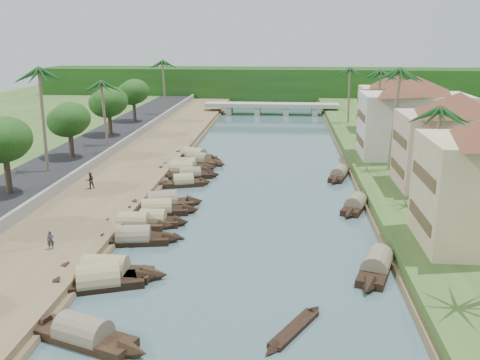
# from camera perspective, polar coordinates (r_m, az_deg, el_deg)

# --- Properties ---
(ground) EXTENTS (220.00, 220.00, 0.00)m
(ground) POSITION_cam_1_polar(r_m,az_deg,el_deg) (44.13, 0.97, -6.57)
(ground) COLOR #3E575D
(ground) RESTS_ON ground
(left_bank) EXTENTS (10.00, 180.00, 0.80)m
(left_bank) POSITION_cam_1_polar(r_m,az_deg,el_deg) (65.65, -11.91, 0.82)
(left_bank) COLOR brown
(left_bank) RESTS_ON ground
(right_bank) EXTENTS (16.00, 180.00, 1.20)m
(right_bank) POSITION_cam_1_polar(r_m,az_deg,el_deg) (64.99, 19.16, 0.33)
(right_bank) COLOR #2A4B1E
(right_bank) RESTS_ON ground
(road) EXTENTS (8.00, 180.00, 1.40)m
(road) POSITION_cam_1_polar(r_m,az_deg,el_deg) (68.48, -18.76, 1.19)
(road) COLOR black
(road) RESTS_ON ground
(retaining_wall) EXTENTS (0.40, 180.00, 1.10)m
(retaining_wall) POSITION_cam_1_polar(r_m,az_deg,el_deg) (66.74, -15.41, 1.67)
(retaining_wall) COLOR gray
(retaining_wall) RESTS_ON left_bank
(treeline) EXTENTS (120.00, 14.00, 8.00)m
(treeline) POSITION_cam_1_polar(r_m,az_deg,el_deg) (141.44, 3.71, 10.22)
(treeline) COLOR #183A0F
(treeline) RESTS_ON ground
(bridge) EXTENTS (28.00, 4.00, 2.40)m
(bridge) POSITION_cam_1_polar(r_m,az_deg,el_deg) (113.86, 3.40, 7.84)
(bridge) COLOR gray
(bridge) RESTS_ON ground
(building_mid) EXTENTS (14.11, 14.11, 9.70)m
(building_mid) POSITION_cam_1_polar(r_m,az_deg,el_deg) (58.46, 21.98, 4.03)
(building_mid) COLOR tan
(building_mid) RESTS_ON right_bank
(building_far) EXTENTS (15.59, 15.59, 10.20)m
(building_far) POSITION_cam_1_polar(r_m,az_deg,el_deg) (71.49, 18.03, 6.47)
(building_far) COLOR beige
(building_far) RESTS_ON right_bank
(building_distant) EXTENTS (12.62, 12.62, 9.20)m
(building_distant) POSITION_cam_1_polar(r_m,az_deg,el_deg) (91.16, 15.84, 8.08)
(building_distant) COLOR #CCB988
(building_distant) RESTS_ON right_bank
(sampan_0) EXTENTS (8.63, 4.54, 2.25)m
(sampan_0) POSITION_cam_1_polar(r_m,az_deg,el_deg) (31.85, -16.35, -15.58)
(sampan_0) COLOR black
(sampan_0) RESTS_ON ground
(sampan_1) EXTENTS (8.44, 4.59, 2.44)m
(sampan_1) POSITION_cam_1_polar(r_m,az_deg,el_deg) (37.67, -14.84, -10.41)
(sampan_1) COLOR black
(sampan_1) RESTS_ON ground
(sampan_2) EXTENTS (9.11, 2.15, 2.37)m
(sampan_2) POSITION_cam_1_polar(r_m,az_deg,el_deg) (39.00, -14.17, -9.45)
(sampan_2) COLOR black
(sampan_2) RESTS_ON ground
(sampan_3) EXTENTS (8.16, 2.90, 2.16)m
(sampan_3) POSITION_cam_1_polar(r_m,az_deg,el_deg) (44.46, -11.29, -6.14)
(sampan_3) COLOR black
(sampan_3) RESTS_ON ground
(sampan_4) EXTENTS (7.47, 2.05, 2.12)m
(sampan_4) POSITION_cam_1_polar(r_m,az_deg,el_deg) (47.75, -11.27, -4.62)
(sampan_4) COLOR black
(sampan_4) RESTS_ON ground
(sampan_5) EXTENTS (6.62, 2.03, 2.11)m
(sampan_5) POSITION_cam_1_polar(r_m,az_deg,el_deg) (48.22, -9.26, -4.32)
(sampan_5) COLOR black
(sampan_5) RESTS_ON ground
(sampan_6) EXTENTS (8.52, 4.50, 2.46)m
(sampan_6) POSITION_cam_1_polar(r_m,az_deg,el_deg) (53.00, -8.30, -2.45)
(sampan_6) COLOR black
(sampan_6) RESTS_ON ground
(sampan_7) EXTENTS (8.34, 3.22, 2.18)m
(sampan_7) POSITION_cam_1_polar(r_m,az_deg,el_deg) (51.03, -8.85, -3.19)
(sampan_7) COLOR black
(sampan_7) RESTS_ON ground
(sampan_8) EXTENTS (6.58, 3.45, 2.02)m
(sampan_8) POSITION_cam_1_polar(r_m,az_deg,el_deg) (60.05, -6.06, -0.27)
(sampan_8) COLOR black
(sampan_8) RESTS_ON ground
(sampan_9) EXTENTS (7.43, 3.31, 1.90)m
(sampan_9) POSITION_cam_1_polar(r_m,az_deg,el_deg) (63.16, -5.36, 0.53)
(sampan_9) COLOR black
(sampan_9) RESTS_ON ground
(sampan_10) EXTENTS (8.19, 2.07, 2.25)m
(sampan_10) POSITION_cam_1_polar(r_m,az_deg,el_deg) (67.36, -5.90, 1.46)
(sampan_10) COLOR black
(sampan_10) RESTS_ON ground
(sampan_11) EXTENTS (8.28, 2.30, 2.34)m
(sampan_11) POSITION_cam_1_polar(r_m,az_deg,el_deg) (65.34, -6.21, 1.02)
(sampan_11) COLOR black
(sampan_11) RESTS_ON ground
(sampan_12) EXTENTS (8.53, 5.41, 2.10)m
(sampan_12) POSITION_cam_1_polar(r_m,az_deg,el_deg) (70.64, -4.47, 2.14)
(sampan_12) COLOR black
(sampan_12) RESTS_ON ground
(sampan_13) EXTENTS (8.61, 5.08, 2.34)m
(sampan_13) POSITION_cam_1_polar(r_m,az_deg,el_deg) (72.87, -4.91, 2.54)
(sampan_13) COLOR black
(sampan_13) RESTS_ON ground
(sampan_14) EXTENTS (4.42, 9.27, 2.22)m
(sampan_14) POSITION_cam_1_polar(r_m,az_deg,el_deg) (40.03, 14.37, -8.81)
(sampan_14) COLOR black
(sampan_14) RESTS_ON ground
(sampan_15) EXTENTS (4.01, 7.60, 2.04)m
(sampan_15) POSITION_cam_1_polar(r_m,az_deg,el_deg) (53.11, 12.22, -2.62)
(sampan_15) COLOR black
(sampan_15) RESTS_ON ground
(sampan_16) EXTENTS (3.52, 7.96, 1.96)m
(sampan_16) POSITION_cam_1_polar(r_m,az_deg,el_deg) (64.32, 10.51, 0.60)
(sampan_16) COLOR black
(sampan_16) RESTS_ON ground
(canoe_0) EXTENTS (3.91, 6.10, 0.86)m
(canoe_0) POSITION_cam_1_polar(r_m,az_deg,el_deg) (31.94, 5.81, -15.55)
(canoe_0) COLOR black
(canoe_0) RESTS_ON ground
(canoe_1) EXTENTS (5.71, 1.88, 0.91)m
(canoe_1) POSITION_cam_1_polar(r_m,az_deg,el_deg) (45.68, -9.16, -5.86)
(canoe_1) COLOR black
(canoe_1) RESTS_ON ground
(canoe_2) EXTENTS (5.01, 1.99, 0.73)m
(canoe_2) POSITION_cam_1_polar(r_m,az_deg,el_deg) (66.76, -6.78, 1.02)
(canoe_2) COLOR black
(canoe_2) RESTS_ON ground
(palm_1) EXTENTS (3.20, 3.20, 10.40)m
(palm_1) POSITION_cam_1_polar(r_m,az_deg,el_deg) (50.67, 20.14, 6.90)
(palm_1) COLOR #76674F
(palm_1) RESTS_ON ground
(palm_2) EXTENTS (3.20, 3.20, 12.95)m
(palm_2) POSITION_cam_1_polar(r_m,az_deg,el_deg) (62.90, 16.37, 10.93)
(palm_2) COLOR #76674F
(palm_2) RESTS_ON ground
(palm_3) EXTENTS (3.20, 3.20, 11.64)m
(palm_3) POSITION_cam_1_polar(r_m,az_deg,el_deg) (80.70, 14.53, 10.99)
(palm_3) COLOR #76674F
(palm_3) RESTS_ON ground
(palm_5) EXTENTS (3.20, 3.20, 12.89)m
(palm_5) POSITION_cam_1_polar(r_m,az_deg,el_deg) (62.89, -20.71, 10.69)
(palm_5) COLOR #76674F
(palm_5) RESTS_ON ground
(palm_6) EXTENTS (3.20, 3.20, 10.25)m
(palm_6) POSITION_cam_1_polar(r_m,az_deg,el_deg) (76.09, -14.39, 9.91)
(palm_6) COLOR #76674F
(palm_6) RESTS_ON ground
(palm_7) EXTENTS (3.20, 3.20, 10.90)m
(palm_7) POSITION_cam_1_polar(r_m,az_deg,el_deg) (96.69, 11.71, 11.37)
(palm_7) COLOR #76674F
(palm_7) RESTS_ON ground
(palm_8) EXTENTS (3.20, 3.20, 11.58)m
(palm_8) POSITION_cam_1_polar(r_m,az_deg,el_deg) (105.09, -8.17, 12.28)
(palm_8) COLOR #76674F
(palm_8) RESTS_ON ground
(tree_2) EXTENTS (5.02, 5.02, 7.34)m
(tree_2) POSITION_cam_1_polar(r_m,az_deg,el_deg) (55.88, -23.88, 3.83)
(tree_2) COLOR #4A362A
(tree_2) RESTS_ON ground
(tree_3) EXTENTS (4.84, 4.84, 6.75)m
(tree_3) POSITION_cam_1_polar(r_m,az_deg,el_deg) (70.12, -17.75, 6.08)
(tree_3) COLOR #4A362A
(tree_3) RESTS_ON ground
(tree_4) EXTENTS (5.29, 5.29, 7.22)m
(tree_4) POSITION_cam_1_polar(r_m,az_deg,el_deg) (84.43, -13.83, 8.01)
(tree_4) COLOR #4A362A
(tree_4) RESTS_ON ground
(tree_5) EXTENTS (5.05, 5.05, 7.24)m
(tree_5) POSITION_cam_1_polar(r_m,az_deg,el_deg) (97.41, -11.30, 9.14)
(tree_5) COLOR #4A362A
(tree_5) RESTS_ON ground
(tree_6) EXTENTS (4.02, 4.02, 6.53)m
(tree_6) POSITION_cam_1_polar(r_m,az_deg,el_deg) (75.14, 21.34, 6.25)
(tree_6) COLOR #4A362A
(tree_6) RESTS_ON ground
(person_near) EXTENTS (0.62, 0.54, 1.42)m
(person_near) POSITION_cam_1_polar(r_m,az_deg,el_deg) (42.73, -19.56, -6.08)
(person_near) COLOR #2A2B32
(person_near) RESTS_ON left_bank
(person_far) EXTENTS (1.07, 1.02, 1.74)m
(person_far) POSITION_cam_1_polar(r_m,az_deg,el_deg) (57.97, -15.68, -0.05)
(person_far) COLOR #2E2A20
(person_far) RESTS_ON left_bank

